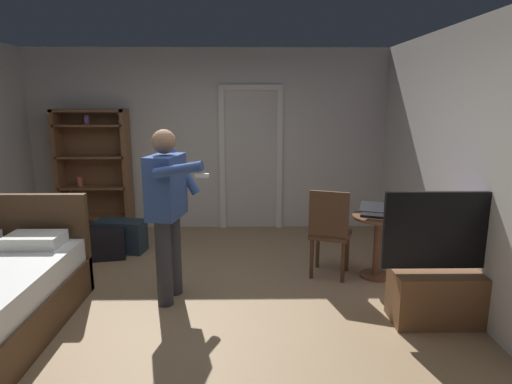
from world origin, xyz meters
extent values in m
plane|color=#997A56|center=(0.00, 0.00, 0.00)|extent=(5.87, 5.87, 0.00)
cube|color=beige|center=(0.00, 2.73, 1.32)|extent=(5.47, 0.12, 2.65)
cube|color=beige|center=(2.67, 0.00, 1.32)|extent=(0.12, 5.58, 2.65)
cube|color=white|center=(0.20, 2.65, 1.02)|extent=(0.08, 0.08, 2.05)
cube|color=white|center=(1.05, 2.65, 1.02)|extent=(0.08, 0.08, 2.05)
cube|color=white|center=(0.63, 2.65, 2.09)|extent=(0.93, 0.08, 0.08)
cube|color=#4C331E|center=(-1.75, 0.41, 0.51)|extent=(1.46, 0.08, 1.02)
cube|color=white|center=(-1.43, 0.15, 0.63)|extent=(0.50, 0.34, 0.12)
cube|color=brown|center=(-2.13, 2.47, 0.89)|extent=(0.06, 0.32, 1.79)
cube|color=brown|center=(-1.16, 2.47, 0.89)|extent=(0.06, 0.32, 1.79)
cube|color=brown|center=(-1.65, 2.47, 1.77)|extent=(1.03, 0.32, 0.04)
cube|color=brown|center=(-1.65, 2.62, 0.89)|extent=(1.03, 0.02, 1.79)
cube|color=brown|center=(-1.65, 2.47, 0.22)|extent=(0.97, 0.32, 0.03)
cube|color=brown|center=(-1.65, 2.47, 0.67)|extent=(0.97, 0.32, 0.03)
cylinder|color=#CB5F4B|center=(-1.86, 2.47, 0.76)|extent=(0.08, 0.08, 0.14)
cube|color=brown|center=(-1.65, 2.47, 1.12)|extent=(0.97, 0.32, 0.03)
cube|color=brown|center=(-1.65, 2.47, 1.57)|extent=(0.97, 0.32, 0.03)
cylinder|color=#875D8F|center=(-1.69, 2.47, 1.64)|extent=(0.08, 0.08, 0.13)
cube|color=brown|center=(2.31, -0.28, 0.23)|extent=(0.91, 0.40, 0.47)
cube|color=black|center=(2.31, -0.30, 0.85)|extent=(1.15, 0.05, 0.67)
cube|color=#654ABE|center=(2.31, -0.27, 0.85)|extent=(1.09, 0.01, 0.61)
cylinder|color=brown|center=(2.00, 0.72, 0.33)|extent=(0.08, 0.08, 0.67)
cylinder|color=brown|center=(2.00, 0.72, 0.01)|extent=(0.34, 0.34, 0.03)
cylinder|color=brown|center=(2.00, 0.72, 0.68)|extent=(0.57, 0.57, 0.03)
cube|color=black|center=(1.97, 0.72, 0.71)|extent=(0.38, 0.32, 0.02)
cube|color=black|center=(1.93, 0.61, 0.82)|extent=(0.37, 0.29, 0.08)
cube|color=navy|center=(1.93, 0.61, 0.82)|extent=(0.33, 0.25, 0.06)
cylinder|color=#252920|center=(2.14, 0.64, 0.80)|extent=(0.06, 0.06, 0.20)
cylinder|color=#252920|center=(2.14, 0.64, 0.92)|extent=(0.03, 0.03, 0.05)
cylinder|color=#4C331E|center=(1.72, 0.89, 0.23)|extent=(0.04, 0.04, 0.45)
cylinder|color=#4C331E|center=(1.40, 1.01, 0.23)|extent=(0.04, 0.04, 0.45)
cylinder|color=#4C331E|center=(1.60, 0.57, 0.23)|extent=(0.04, 0.04, 0.45)
cylinder|color=#4C331E|center=(1.28, 0.69, 0.23)|extent=(0.04, 0.04, 0.45)
cube|color=#4C331E|center=(1.50, 0.79, 0.47)|extent=(0.54, 0.54, 0.04)
cube|color=#4C331E|center=(1.44, 0.63, 0.74)|extent=(0.41, 0.18, 0.50)
cylinder|color=#333338|center=(-0.16, 0.33, 0.42)|extent=(0.15, 0.15, 0.84)
cylinder|color=#333338|center=(-0.20, 0.08, 0.42)|extent=(0.15, 0.15, 0.84)
cube|color=#334C8C|center=(-0.18, 0.21, 1.13)|extent=(0.34, 0.49, 0.59)
sphere|color=#936B4C|center=(-0.18, 0.21, 1.55)|extent=(0.23, 0.23, 0.23)
cylinder|color=#334C8C|center=(-0.04, 0.44, 1.24)|extent=(0.34, 0.15, 0.48)
cylinder|color=#334C8C|center=(-0.01, -0.08, 1.34)|extent=(0.46, 0.18, 0.17)
cube|color=white|center=(0.20, -0.15, 1.30)|extent=(0.12, 0.06, 0.04)
cube|color=black|center=(-1.18, 1.36, 0.19)|extent=(0.54, 0.40, 0.38)
cube|color=#1E2D38|center=(-1.06, 1.59, 0.21)|extent=(0.66, 0.40, 0.41)
camera|label=1|loc=(0.60, -3.83, 1.95)|focal=30.80mm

